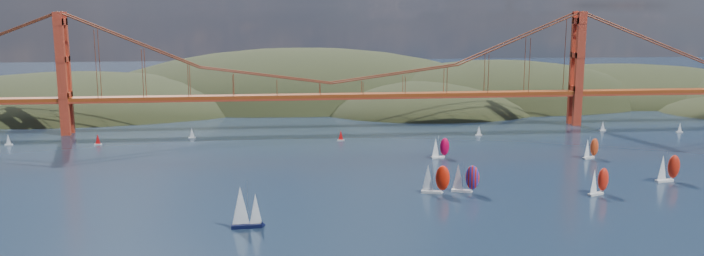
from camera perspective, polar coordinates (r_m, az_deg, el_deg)
The scene contains 16 objects.
headlands at distance 428.77m, azimuth 3.21°, elevation 0.71°, with size 725.00×225.00×96.00m.
bridge at distance 320.80m, azimuth -2.12°, elevation 5.58°, with size 552.00×12.00×55.00m.
sloop_navy at distance 183.08m, azimuth -8.89°, elevation -6.53°, with size 8.26×4.84×12.64m.
racer_0 at distance 215.21m, azimuth 6.90°, elevation -4.17°, with size 9.02×5.12×10.10m.
racer_1 at distance 225.45m, azimuth 19.80°, elevation -4.15°, with size 8.30×5.97×9.32m.
racer_2 at distance 250.64m, azimuth 24.77°, elevation -3.00°, with size 8.98×4.64×10.09m.
racer_3 at distance 277.45m, azimuth 19.22°, elevation -1.58°, with size 7.70×5.40×8.63m.
racer_5 at distance 264.94m, azimuth 7.32°, elevation -1.61°, with size 7.78×4.53×8.72m.
racer_rwb at distance 217.90m, azimuth 9.36°, elevation -4.09°, with size 8.84×5.93×9.89m.
distant_boat_1 at distance 321.33m, azimuth -26.66°, elevation -0.86°, with size 3.00×2.00×4.70m.
distant_boat_2 at distance 306.71m, azimuth -20.38°, elevation -0.89°, with size 3.00×2.00×4.70m.
distant_boat_3 at distance 310.80m, azimuth -13.17°, elevation -0.38°, with size 3.00×2.00×4.70m.
distant_boat_4 at distance 340.67m, azimuth 20.12°, elevation 0.17°, with size 3.00×2.00×4.70m.
distant_boat_5 at distance 349.87m, azimuth 25.59°, elevation 0.04°, with size 3.00×2.00×4.70m.
distant_boat_8 at distance 313.23m, azimuth 10.50°, elevation -0.20°, with size 3.00×2.00×4.70m.
distant_boat_9 at distance 296.18m, azimuth -0.94°, elevation -0.62°, with size 3.00×2.00×4.70m.
Camera 1 is at (-24.36, -138.99, 57.72)m, focal length 35.00 mm.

